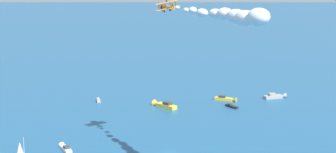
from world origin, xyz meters
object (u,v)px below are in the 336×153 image
object	(u,v)px
motorboat_outer_ring_b	(232,106)
motorboat_outer_ring_e	(226,99)
motorboat_inshore	(98,100)
biplane_lead	(167,7)
motorboat_ahead	(65,148)
motorboat_mid_cluster	(163,105)
motorboat_outer_ring_c	(276,96)

from	to	relation	value
motorboat_outer_ring_b	motorboat_outer_ring_e	distance (m)	10.55
motorboat_outer_ring_e	motorboat_inshore	bearing A→B (deg)	-166.58
motorboat_outer_ring_e	biplane_lead	world-z (taller)	biplane_lead
motorboat_inshore	motorboat_ahead	distance (m)	54.80
motorboat_mid_cluster	motorboat_outer_ring_c	distance (m)	48.95
motorboat_inshore	motorboat_outer_ring_c	xyz separation A→B (m)	(70.66, 20.70, 0.36)
motorboat_inshore	biplane_lead	xyz separation A→B (m)	(39.88, -50.51, 41.01)
motorboat_mid_cluster	motorboat_outer_ring_b	bearing A→B (deg)	10.91
motorboat_outer_ring_b	motorboat_ahead	bearing A→B (deg)	-128.08
motorboat_outer_ring_b	motorboat_outer_ring_c	distance (m)	25.07
biplane_lead	motorboat_ahead	bearing A→B (deg)	-173.58
motorboat_outer_ring_e	motorboat_mid_cluster	bearing A→B (deg)	-146.70
motorboat_ahead	motorboat_outer_ring_c	size ratio (longest dim) A/B	0.65
motorboat_ahead	motorboat_mid_cluster	xyz separation A→B (m)	(17.72, 50.88, 0.32)
motorboat_mid_cluster	motorboat_outer_ring_e	distance (m)	27.53
motorboat_mid_cluster	motorboat_outer_ring_b	xyz separation A→B (m)	(26.09, 5.03, -0.40)
motorboat_mid_cluster	biplane_lead	world-z (taller)	biplane_lead
motorboat_mid_cluster	biplane_lead	bearing A→B (deg)	-75.76
motorboat_outer_ring_b	motorboat_outer_ring_c	size ratio (longest dim) A/B	0.56
motorboat_ahead	motorboat_mid_cluster	world-z (taller)	motorboat_mid_cluster
motorboat_outer_ring_c	motorboat_outer_ring_e	xyz separation A→B (m)	(-19.83, -8.58, -0.07)
motorboat_outer_ring_c	motorboat_outer_ring_e	world-z (taller)	motorboat_outer_ring_c
motorboat_ahead	motorboat_outer_ring_c	world-z (taller)	motorboat_outer_ring_c
motorboat_inshore	motorboat_outer_ring_e	size ratio (longest dim) A/B	0.58
motorboat_outer_ring_c	motorboat_outer_ring_e	size ratio (longest dim) A/B	1.06
motorboat_outer_ring_c	motorboat_outer_ring_e	bearing A→B (deg)	-156.61
motorboat_ahead	motorboat_outer_ring_e	world-z (taller)	motorboat_outer_ring_e
motorboat_outer_ring_b	motorboat_outer_ring_c	xyz separation A→B (m)	(16.74, 18.66, 0.31)
motorboat_inshore	motorboat_ahead	xyz separation A→B (m)	(10.10, -53.86, 0.14)
motorboat_inshore	motorboat_outer_ring_e	bearing A→B (deg)	13.42
motorboat_outer_ring_b	biplane_lead	bearing A→B (deg)	-104.95
motorboat_ahead	motorboat_outer_ring_e	xyz separation A→B (m)	(40.73, 65.99, 0.15)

